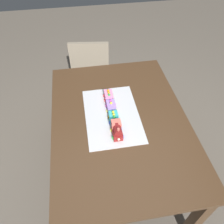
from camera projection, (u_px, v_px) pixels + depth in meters
The scene contains 8 objects.
ground_plane at pixel (118, 169), 2.19m from camera, with size 8.00×8.00×0.00m, color #6B6054.
dining_table at pixel (120, 129), 1.72m from camera, with size 1.40×1.00×0.74m.
chair at pixel (91, 69), 2.52m from camera, with size 0.45×0.45×0.86m.
cake_board at pixel (112, 115), 1.68m from camera, with size 0.60×0.40×0.00m, color silver.
cake_locomotive at pixel (117, 130), 1.52m from camera, with size 0.14×0.08×0.12m.
cake_car_caboose_turquoise at pixel (114, 118), 1.62m from camera, with size 0.10×0.08×0.07m.
cake_car_flatbed_lavender at pixel (111, 106), 1.70m from camera, with size 0.10×0.08×0.07m.
cake_car_hopper_bubblegum at pixel (109, 96), 1.77m from camera, with size 0.10×0.08×0.07m.
Camera 1 is at (-1.05, 0.24, 1.98)m, focal length 35.71 mm.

